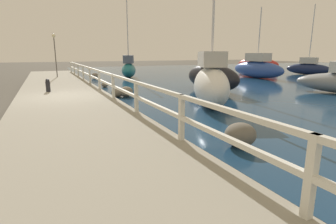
{
  "coord_description": "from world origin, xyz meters",
  "views": [
    {
      "loc": [
        -0.69,
        -12.0,
        2.05
      ],
      "look_at": [
        4.01,
        -2.0,
        -0.42
      ],
      "focal_mm": 28.0,
      "sensor_mm": 36.0,
      "label": 1
    }
  ],
  "objects_px": {
    "dock_lamp": "(55,46)",
    "sailboat_teal": "(129,69)",
    "mooring_bollard": "(48,85)",
    "sailboat_red": "(257,64)",
    "sailboat_white": "(211,84)",
    "sailboat_blue": "(257,68)",
    "sailboat_navy": "(308,68)",
    "sailboat_black": "(212,76)"
  },
  "relations": [
    {
      "from": "dock_lamp",
      "to": "sailboat_teal",
      "type": "relative_size",
      "value": 0.44
    },
    {
      "from": "mooring_bollard",
      "to": "sailboat_red",
      "type": "xyz_separation_m",
      "value": [
        22.76,
        10.29,
        0.3
      ]
    },
    {
      "from": "mooring_bollard",
      "to": "dock_lamp",
      "type": "relative_size",
      "value": 0.19
    },
    {
      "from": "dock_lamp",
      "to": "sailboat_white",
      "type": "height_order",
      "value": "sailboat_white"
    },
    {
      "from": "sailboat_blue",
      "to": "sailboat_red",
      "type": "bearing_deg",
      "value": 48.95
    },
    {
      "from": "sailboat_blue",
      "to": "sailboat_teal",
      "type": "relative_size",
      "value": 0.82
    },
    {
      "from": "sailboat_red",
      "to": "mooring_bollard",
      "type": "bearing_deg",
      "value": -164.91
    },
    {
      "from": "dock_lamp",
      "to": "sailboat_navy",
      "type": "relative_size",
      "value": 0.48
    },
    {
      "from": "sailboat_navy",
      "to": "sailboat_teal",
      "type": "bearing_deg",
      "value": 144.28
    },
    {
      "from": "sailboat_black",
      "to": "sailboat_red",
      "type": "xyz_separation_m",
      "value": [
        14.45,
        11.68,
        0.03
      ]
    },
    {
      "from": "dock_lamp",
      "to": "sailboat_black",
      "type": "bearing_deg",
      "value": -52.5
    },
    {
      "from": "dock_lamp",
      "to": "sailboat_teal",
      "type": "xyz_separation_m",
      "value": [
        5.76,
        0.14,
        -1.83
      ]
    },
    {
      "from": "sailboat_blue",
      "to": "sailboat_white",
      "type": "bearing_deg",
      "value": -137.83
    },
    {
      "from": "sailboat_navy",
      "to": "sailboat_white",
      "type": "xyz_separation_m",
      "value": [
        -17.95,
        -9.47,
        0.24
      ]
    },
    {
      "from": "sailboat_navy",
      "to": "sailboat_red",
      "type": "xyz_separation_m",
      "value": [
        -0.84,
        6.05,
        0.2
      ]
    },
    {
      "from": "dock_lamp",
      "to": "sailboat_navy",
      "type": "height_order",
      "value": "sailboat_navy"
    },
    {
      "from": "sailboat_white",
      "to": "sailboat_red",
      "type": "distance_m",
      "value": 23.1
    },
    {
      "from": "sailboat_black",
      "to": "sailboat_blue",
      "type": "xyz_separation_m",
      "value": [
        8.11,
        5.05,
        -0.02
      ]
    },
    {
      "from": "sailboat_black",
      "to": "sailboat_white",
      "type": "bearing_deg",
      "value": -126.92
    },
    {
      "from": "sailboat_navy",
      "to": "dock_lamp",
      "type": "bearing_deg",
      "value": 148.1
    },
    {
      "from": "sailboat_navy",
      "to": "sailboat_blue",
      "type": "bearing_deg",
      "value": 163.12
    },
    {
      "from": "sailboat_black",
      "to": "sailboat_red",
      "type": "bearing_deg",
      "value": 36.75
    },
    {
      "from": "sailboat_black",
      "to": "sailboat_white",
      "type": "relative_size",
      "value": 0.91
    },
    {
      "from": "dock_lamp",
      "to": "sailboat_navy",
      "type": "bearing_deg",
      "value": -10.35
    },
    {
      "from": "dock_lamp",
      "to": "sailboat_red",
      "type": "distance_m",
      "value": 22.12
    },
    {
      "from": "mooring_bollard",
      "to": "sailboat_black",
      "type": "xyz_separation_m",
      "value": [
        8.31,
        -1.39,
        0.27
      ]
    },
    {
      "from": "dock_lamp",
      "to": "sailboat_white",
      "type": "bearing_deg",
      "value": -70.38
    },
    {
      "from": "sailboat_black",
      "to": "sailboat_teal",
      "type": "bearing_deg",
      "value": 97.86
    },
    {
      "from": "sailboat_black",
      "to": "sailboat_white",
      "type": "height_order",
      "value": "sailboat_white"
    },
    {
      "from": "sailboat_navy",
      "to": "sailboat_white",
      "type": "height_order",
      "value": "sailboat_white"
    },
    {
      "from": "sailboat_navy",
      "to": "sailboat_teal",
      "type": "xyz_separation_m",
      "value": [
        -17.05,
        4.31,
        0.09
      ]
    },
    {
      "from": "sailboat_navy",
      "to": "sailboat_teal",
      "type": "relative_size",
      "value": 0.91
    },
    {
      "from": "sailboat_white",
      "to": "sailboat_blue",
      "type": "distance_m",
      "value": 13.97
    },
    {
      "from": "sailboat_black",
      "to": "sailboat_white",
      "type": "distance_m",
      "value": 4.67
    },
    {
      "from": "sailboat_red",
      "to": "sailboat_teal",
      "type": "xyz_separation_m",
      "value": [
        -16.21,
        -1.74,
        -0.11
      ]
    },
    {
      "from": "sailboat_black",
      "to": "sailboat_teal",
      "type": "xyz_separation_m",
      "value": [
        -1.76,
        9.94,
        -0.08
      ]
    },
    {
      "from": "sailboat_red",
      "to": "sailboat_black",
      "type": "bearing_deg",
      "value": -150.28
    },
    {
      "from": "sailboat_teal",
      "to": "mooring_bollard",
      "type": "bearing_deg",
      "value": -105.94
    },
    {
      "from": "sailboat_navy",
      "to": "sailboat_blue",
      "type": "xyz_separation_m",
      "value": [
        -7.18,
        -0.59,
        0.15
      ]
    },
    {
      "from": "sailboat_black",
      "to": "sailboat_navy",
      "type": "xyz_separation_m",
      "value": [
        15.29,
        5.63,
        -0.17
      ]
    },
    {
      "from": "mooring_bollard",
      "to": "dock_lamp",
      "type": "bearing_deg",
      "value": 84.65
    },
    {
      "from": "sailboat_blue",
      "to": "sailboat_teal",
      "type": "distance_m",
      "value": 11.02
    }
  ]
}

